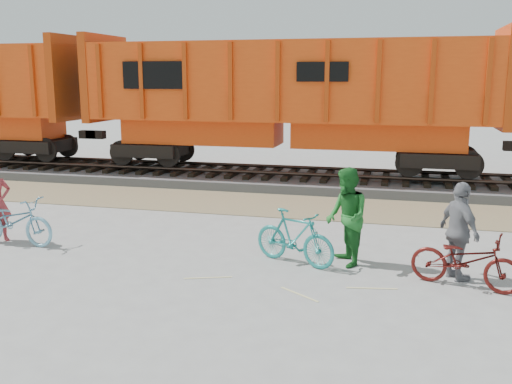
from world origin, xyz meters
TOP-DOWN VIEW (x-y plane):
  - ground at (0.00, 0.00)m, footprint 120.00×120.00m
  - gravel_strip at (0.00, 5.50)m, footprint 120.00×3.00m
  - ballast_bed at (0.00, 9.00)m, footprint 120.00×4.00m
  - track at (0.00, 9.00)m, footprint 120.00×2.60m
  - hopper_car_center at (-1.46, 9.00)m, footprint 14.00×3.13m
  - bicycle_blue at (-5.91, 0.23)m, footprint 2.10×0.88m
  - bicycle_teal at (0.41, 0.42)m, footprint 1.89×1.20m
  - bicycle_maroon at (3.59, -0.13)m, footprint 2.03×1.18m
  - person_man at (1.41, 0.62)m, footprint 1.06×1.17m
  - person_woman at (3.49, 0.27)m, footprint 0.92×1.16m

SIDE VIEW (x-z plane):
  - ground at x=0.00m, z-range 0.00..0.00m
  - gravel_strip at x=0.00m, z-range 0.00..0.02m
  - ballast_bed at x=0.00m, z-range 0.00..0.30m
  - track at x=0.00m, z-range 0.35..0.59m
  - bicycle_maroon at x=3.59m, z-range 0.00..1.01m
  - bicycle_blue at x=-5.91m, z-range 0.00..1.08m
  - bicycle_teal at x=0.41m, z-range 0.00..1.10m
  - person_woman at x=3.49m, z-range 0.00..1.83m
  - person_man at x=1.41m, z-range 0.00..1.96m
  - hopper_car_center at x=-1.46m, z-range 0.68..5.33m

